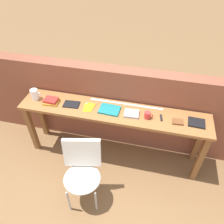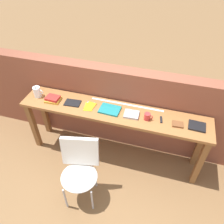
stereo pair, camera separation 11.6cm
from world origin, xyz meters
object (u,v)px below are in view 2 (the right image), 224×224
at_px(chair_white_moulded, 80,168).
at_px(pitcher_white, 37,92).
at_px(magazine_cycling, 73,103).
at_px(leather_journal_brown, 178,124).
at_px(mug, 147,117).
at_px(book_repair_rightmost, 197,126).
at_px(multitool_folded, 161,120).
at_px(book_open_centre, 110,110).
at_px(book_stack_leftmost, 53,99).
at_px(pamphlet_pile_colourful, 89,106).

xyz_separation_m(chair_white_moulded, pitcher_white, (-0.88, 0.72, 0.43)).
xyz_separation_m(magazine_cycling, leather_journal_brown, (1.38, -0.02, 0.00)).
relative_size(magazine_cycling, mug, 1.92).
xyz_separation_m(leather_journal_brown, book_repair_rightmost, (0.22, 0.03, -0.00)).
distance_m(pitcher_white, multitool_folded, 1.71).
height_order(magazine_cycling, book_repair_rightmost, book_repair_rightmost).
bearing_deg(book_open_centre, book_repair_rightmost, 2.93).
height_order(book_stack_leftmost, magazine_cycling, book_stack_leftmost).
relative_size(chair_white_moulded, multitool_folded, 8.10).
relative_size(magazine_cycling, pamphlet_pile_colourful, 1.08).
relative_size(pitcher_white, multitool_folded, 1.67).
height_order(mug, leather_journal_brown, mug).
bearing_deg(pamphlet_pile_colourful, mug, -2.19).
bearing_deg(book_open_centre, book_stack_leftmost, -175.58).
height_order(book_open_centre, leather_journal_brown, same).
relative_size(multitool_folded, book_repair_rightmost, 0.56).
bearing_deg(leather_journal_brown, pitcher_white, 175.40).
bearing_deg(book_open_centre, multitool_folded, 2.76).
bearing_deg(book_open_centre, leather_journal_brown, 0.76).
height_order(book_open_centre, multitool_folded, book_open_centre).
bearing_deg(book_repair_rightmost, magazine_cycling, -176.97).
bearing_deg(mug, pitcher_white, 178.60).
bearing_deg(book_open_centre, pamphlet_pile_colourful, -176.98).
height_order(magazine_cycling, leather_journal_brown, leather_journal_brown).
distance_m(magazine_cycling, leather_journal_brown, 1.38).
distance_m(book_open_centre, mug, 0.49).
xyz_separation_m(book_stack_leftmost, book_repair_rightmost, (1.88, 0.03, -0.02)).
distance_m(magazine_cycling, pamphlet_pile_colourful, 0.24).
relative_size(magazine_cycling, leather_journal_brown, 1.62).
height_order(book_stack_leftmost, pamphlet_pile_colourful, book_stack_leftmost).
relative_size(book_open_centre, multitool_folded, 2.39).
bearing_deg(leather_journal_brown, book_repair_rightmost, 5.08).
bearing_deg(magazine_cycling, mug, -5.84).
height_order(chair_white_moulded, pamphlet_pile_colourful, chair_white_moulded).
xyz_separation_m(book_open_centre, multitool_folded, (0.66, 0.00, -0.00)).
relative_size(pitcher_white, book_open_centre, 0.70).
bearing_deg(book_repair_rightmost, chair_white_moulded, -147.35).
relative_size(chair_white_moulded, book_repair_rightmost, 4.51).
xyz_separation_m(mug, multitool_folded, (0.17, 0.03, -0.04)).
distance_m(leather_journal_brown, book_repair_rightmost, 0.22).
relative_size(pamphlet_pile_colourful, mug, 1.78).
distance_m(pitcher_white, book_stack_leftmost, 0.25).
xyz_separation_m(book_stack_leftmost, leather_journal_brown, (1.66, -0.01, -0.02)).
distance_m(pitcher_white, pamphlet_pile_colourful, 0.77).
xyz_separation_m(multitool_folded, leather_journal_brown, (0.20, -0.03, 0.00)).
bearing_deg(multitool_folded, pamphlet_pile_colourful, -179.85).
bearing_deg(multitool_folded, chair_white_moulded, -139.06).
distance_m(mug, book_repair_rightmost, 0.59).
bearing_deg(book_open_centre, pitcher_white, -177.66).
distance_m(chair_white_moulded, mug, 1.03).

